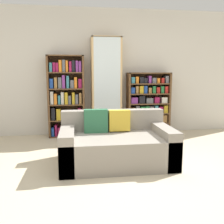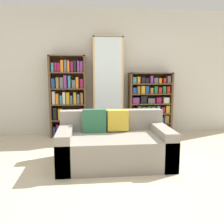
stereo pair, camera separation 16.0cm
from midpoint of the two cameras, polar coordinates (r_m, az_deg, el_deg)
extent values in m
plane|color=beige|center=(3.45, 0.11, -13.85)|extent=(16.00, 16.00, 0.00)
cube|color=beige|center=(5.53, -3.41, 9.04)|extent=(6.86, 0.06, 2.70)
cube|color=gray|center=(3.74, -0.21, -8.57)|extent=(1.63, 0.99, 0.43)
cube|color=gray|center=(4.02, -0.98, -1.78)|extent=(1.63, 0.20, 0.32)
cube|color=gray|center=(3.69, -11.36, -7.98)|extent=(0.20, 0.99, 0.55)
cube|color=gray|center=(3.88, 10.38, -7.14)|extent=(0.20, 0.99, 0.55)
cube|color=#2D6B47|center=(3.84, -4.91, -2.05)|extent=(0.36, 0.12, 0.36)
cube|color=gold|center=(3.88, 0.50, -1.92)|extent=(0.32, 0.12, 0.32)
cube|color=brown|center=(5.37, -15.05, 3.38)|extent=(0.04, 0.32, 1.70)
cube|color=brown|center=(5.33, -7.42, 3.57)|extent=(0.04, 0.32, 1.70)
cube|color=brown|center=(5.32, -11.53, 12.47)|extent=(0.75, 0.32, 0.02)
cube|color=brown|center=(5.47, -10.98, -5.25)|extent=(0.75, 0.32, 0.02)
cube|color=brown|center=(5.49, -11.16, 3.63)|extent=(0.75, 0.01, 1.70)
cube|color=brown|center=(5.40, -11.09, -1.74)|extent=(0.67, 0.32, 0.02)
cube|color=brown|center=(5.35, -11.20, 1.73)|extent=(0.67, 0.32, 0.02)
cube|color=brown|center=(5.32, -11.30, 5.25)|extent=(0.67, 0.32, 0.02)
cube|color=brown|center=(5.31, -11.41, 8.80)|extent=(0.67, 0.32, 0.02)
cube|color=#1E4293|center=(5.47, -14.11, -4.28)|extent=(0.05, 0.24, 0.18)
cube|color=#8E1947|center=(5.45, -13.43, -3.99)|extent=(0.04, 0.24, 0.24)
cube|color=#8E1947|center=(5.45, -12.74, -4.29)|extent=(0.06, 0.24, 0.18)
cube|color=#1E4293|center=(5.45, -12.08, -4.15)|extent=(0.04, 0.24, 0.20)
cube|color=beige|center=(5.44, -11.38, -4.11)|extent=(0.05, 0.24, 0.21)
cube|color=#5B5B60|center=(5.43, -10.73, -3.81)|extent=(0.04, 0.24, 0.26)
cube|color=#AD231E|center=(5.44, -10.01, -4.14)|extent=(0.05, 0.24, 0.19)
cube|color=#5B5B60|center=(5.43, -9.30, -3.83)|extent=(0.06, 0.24, 0.25)
cube|color=#237038|center=(5.43, -8.63, -4.15)|extent=(0.05, 0.24, 0.19)
cube|color=#8E1947|center=(5.43, -7.93, -4.08)|extent=(0.05, 0.24, 0.20)
cube|color=black|center=(5.39, -14.03, -0.36)|extent=(0.07, 0.24, 0.25)
cube|color=gold|center=(5.38, -12.88, -0.45)|extent=(0.08, 0.24, 0.23)
cube|color=black|center=(5.38, -11.69, -0.66)|extent=(0.08, 0.24, 0.19)
cube|color=olive|center=(5.37, -10.58, -0.59)|extent=(0.09, 0.24, 0.20)
cube|color=#5B5B60|center=(5.37, -9.41, -0.56)|extent=(0.08, 0.24, 0.20)
cube|color=#8E1947|center=(5.36, -8.26, -0.31)|extent=(0.07, 0.24, 0.24)
cube|color=beige|center=(5.35, -14.33, 3.18)|extent=(0.06, 0.24, 0.27)
cube|color=orange|center=(5.35, -13.56, 2.94)|extent=(0.06, 0.24, 0.22)
cube|color=teal|center=(5.34, -12.75, 2.77)|extent=(0.05, 0.24, 0.18)
cube|color=beige|center=(5.33, -12.06, 3.16)|extent=(0.06, 0.24, 0.25)
cube|color=gold|center=(5.33, -11.24, 3.14)|extent=(0.06, 0.24, 0.24)
cube|color=#5B5B60|center=(5.33, -10.48, 2.78)|extent=(0.06, 0.24, 0.17)
cube|color=gold|center=(5.32, -9.68, 3.18)|extent=(0.05, 0.24, 0.24)
cube|color=#5B5B60|center=(5.32, -8.93, 2.97)|extent=(0.06, 0.24, 0.20)
cube|color=olive|center=(5.32, -8.13, 3.16)|extent=(0.05, 0.24, 0.23)
cube|color=#1E4293|center=(5.33, -14.46, 6.34)|extent=(0.07, 0.24, 0.20)
cube|color=olive|center=(5.32, -13.54, 6.50)|extent=(0.06, 0.24, 0.22)
cube|color=#5B5B60|center=(5.31, -12.63, 6.53)|extent=(0.07, 0.24, 0.22)
cube|color=#7A3384|center=(5.31, -11.83, 6.79)|extent=(0.06, 0.24, 0.27)
cube|color=teal|center=(5.30, -10.92, 6.75)|extent=(0.05, 0.24, 0.25)
cube|color=#5B5B60|center=(5.30, -9.97, 6.32)|extent=(0.07, 0.24, 0.17)
cube|color=orange|center=(5.30, -9.18, 6.65)|extent=(0.06, 0.24, 0.23)
cube|color=#8E1947|center=(5.30, -8.21, 6.48)|extent=(0.07, 0.24, 0.19)
cube|color=teal|center=(5.33, -14.61, 9.81)|extent=(0.05, 0.24, 0.19)
cube|color=#8E1947|center=(5.32, -13.90, 9.86)|extent=(0.05, 0.24, 0.19)
cube|color=#8E1947|center=(5.32, -13.25, 9.86)|extent=(0.05, 0.24, 0.18)
cube|color=orange|center=(5.31, -12.56, 10.19)|extent=(0.06, 0.24, 0.24)
cube|color=#5B5B60|center=(5.31, -11.80, 10.24)|extent=(0.05, 0.24, 0.25)
cube|color=orange|center=(5.30, -11.12, 10.18)|extent=(0.04, 0.24, 0.23)
cube|color=#8E1947|center=(5.30, -10.37, 10.12)|extent=(0.05, 0.24, 0.21)
cube|color=black|center=(5.30, -9.70, 10.24)|extent=(0.06, 0.24, 0.23)
cube|color=#7A3384|center=(5.30, -8.92, 10.22)|extent=(0.05, 0.24, 0.23)
cube|color=#7A3384|center=(5.30, -8.25, 10.19)|extent=(0.05, 0.24, 0.22)
cube|color=tan|center=(5.30, -5.37, 5.61)|extent=(0.04, 0.36, 2.07)
cube|color=tan|center=(5.36, 0.94, 5.69)|extent=(0.04, 0.36, 2.07)
cube|color=tan|center=(5.36, -2.27, 16.65)|extent=(0.63, 0.36, 0.02)
cube|color=tan|center=(5.47, -2.14, -5.10)|extent=(0.63, 0.36, 0.02)
cube|color=tan|center=(5.49, -2.39, 5.76)|extent=(0.63, 0.01, 2.07)
cube|color=silver|center=(5.15, -2.00, 5.55)|extent=(0.55, 0.01, 2.05)
cube|color=tan|center=(5.39, -2.16, -0.79)|extent=(0.55, 0.32, 0.02)
cube|color=tan|center=(5.34, -2.19, 3.49)|extent=(0.55, 0.32, 0.02)
cube|color=tan|center=(5.31, -2.21, 7.84)|extent=(0.55, 0.32, 0.02)
cube|color=tan|center=(5.32, -2.24, 12.20)|extent=(0.55, 0.32, 0.02)
cylinder|color=silver|center=(5.44, -4.35, -4.72)|extent=(0.01, 0.01, 0.06)
cone|color=silver|center=(5.43, -4.36, -3.98)|extent=(0.06, 0.06, 0.08)
cylinder|color=silver|center=(5.46, -3.48, -4.65)|extent=(0.01, 0.01, 0.06)
cone|color=silver|center=(5.45, -3.49, -3.91)|extent=(0.06, 0.06, 0.08)
cylinder|color=silver|center=(5.47, -2.59, -4.64)|extent=(0.01, 0.01, 0.06)
cone|color=silver|center=(5.45, -2.60, -3.90)|extent=(0.06, 0.06, 0.08)
cylinder|color=silver|center=(5.46, -1.69, -4.66)|extent=(0.01, 0.01, 0.06)
cone|color=silver|center=(5.44, -1.69, -3.92)|extent=(0.06, 0.06, 0.08)
cylinder|color=silver|center=(5.48, -0.83, -4.59)|extent=(0.01, 0.01, 0.06)
cone|color=silver|center=(5.47, -0.83, -3.85)|extent=(0.06, 0.06, 0.08)
cylinder|color=silver|center=(5.48, 0.07, -4.58)|extent=(0.01, 0.01, 0.06)
cone|color=silver|center=(5.47, 0.07, -3.85)|extent=(0.06, 0.06, 0.08)
cylinder|color=silver|center=(5.38, -3.97, -0.29)|extent=(0.01, 0.01, 0.08)
cone|color=silver|center=(5.36, -3.98, 0.59)|extent=(0.09, 0.09, 0.09)
cylinder|color=silver|center=(5.38, -2.17, -0.26)|extent=(0.01, 0.01, 0.08)
cone|color=silver|center=(5.37, -2.17, 0.62)|extent=(0.09, 0.09, 0.09)
cylinder|color=silver|center=(5.42, -0.41, -0.20)|extent=(0.01, 0.01, 0.08)
cone|color=silver|center=(5.40, -0.41, 0.68)|extent=(0.09, 0.09, 0.09)
cylinder|color=silver|center=(5.33, -4.47, 3.94)|extent=(0.01, 0.01, 0.06)
cone|color=silver|center=(5.32, -4.48, 4.71)|extent=(0.06, 0.06, 0.08)
cylinder|color=silver|center=(5.32, -3.55, 3.94)|extent=(0.01, 0.01, 0.06)
cone|color=silver|center=(5.31, -3.56, 4.71)|extent=(0.06, 0.06, 0.08)
cylinder|color=silver|center=(5.33, -2.65, 3.96)|extent=(0.01, 0.01, 0.06)
cone|color=silver|center=(5.33, -2.66, 4.73)|extent=(0.06, 0.06, 0.08)
cylinder|color=silver|center=(5.33, -1.73, 3.96)|extent=(0.01, 0.01, 0.06)
cone|color=silver|center=(5.32, -1.74, 4.73)|extent=(0.06, 0.06, 0.08)
cylinder|color=silver|center=(5.35, -0.84, 3.98)|extent=(0.01, 0.01, 0.06)
cone|color=silver|center=(5.34, -0.84, 4.75)|extent=(0.06, 0.06, 0.08)
cylinder|color=silver|center=(5.34, 0.08, 3.98)|extent=(0.01, 0.01, 0.06)
cone|color=silver|center=(5.34, 0.08, 4.74)|extent=(0.06, 0.06, 0.08)
cylinder|color=silver|center=(5.30, -4.06, 8.30)|extent=(0.01, 0.01, 0.06)
cone|color=silver|center=(5.30, -4.06, 9.08)|extent=(0.09, 0.09, 0.08)
cylinder|color=silver|center=(5.31, -2.21, 8.32)|extent=(0.01, 0.01, 0.06)
cone|color=silver|center=(5.31, -2.22, 9.09)|extent=(0.09, 0.09, 0.08)
cylinder|color=silver|center=(5.33, -0.39, 8.32)|extent=(0.01, 0.01, 0.06)
cone|color=silver|center=(5.33, -0.40, 9.10)|extent=(0.09, 0.09, 0.08)
cylinder|color=silver|center=(5.32, -4.58, 12.71)|extent=(0.01, 0.01, 0.08)
cone|color=silver|center=(5.32, -4.59, 13.61)|extent=(0.06, 0.06, 0.09)
cylinder|color=silver|center=(5.31, -3.64, 12.73)|extent=(0.01, 0.01, 0.08)
cone|color=silver|center=(5.32, -3.65, 13.63)|extent=(0.06, 0.06, 0.09)
cylinder|color=silver|center=(5.31, -2.70, 12.74)|extent=(0.01, 0.01, 0.08)
cone|color=silver|center=(5.31, -2.70, 13.64)|extent=(0.06, 0.06, 0.09)
cylinder|color=silver|center=(5.34, -1.80, 12.72)|extent=(0.01, 0.01, 0.08)
cone|color=silver|center=(5.35, -1.80, 13.61)|extent=(0.06, 0.06, 0.09)
cylinder|color=silver|center=(5.35, -0.88, 12.72)|extent=(0.01, 0.01, 0.08)
cone|color=silver|center=(5.36, -0.88, 13.61)|extent=(0.06, 0.06, 0.09)
cylinder|color=silver|center=(5.35, 0.06, 12.72)|extent=(0.01, 0.01, 0.08)
cone|color=silver|center=(5.35, 0.06, 13.61)|extent=(0.06, 0.06, 0.09)
cube|color=brown|center=(5.44, 2.89, 1.90)|extent=(0.04, 0.32, 1.35)
cube|color=brown|center=(5.68, 11.82, 2.02)|extent=(0.04, 0.32, 1.35)
cube|color=brown|center=(5.51, 7.59, 8.81)|extent=(0.94, 0.32, 0.02)
cube|color=brown|center=(5.66, 7.32, -4.69)|extent=(0.94, 0.32, 0.02)
cube|color=brown|center=(5.69, 7.04, 2.15)|extent=(0.94, 0.01, 1.35)
cube|color=brown|center=(5.61, 7.36, -2.42)|extent=(0.86, 0.32, 0.02)
cube|color=brown|center=(5.58, 7.41, -0.24)|extent=(0.86, 0.32, 0.02)
cube|color=brown|center=(5.55, 7.45, 1.96)|extent=(0.86, 0.32, 0.02)
cube|color=brown|center=(5.52, 7.50, 4.19)|extent=(0.86, 0.32, 0.02)
cube|color=brown|center=(5.51, 7.54, 6.43)|extent=(0.86, 0.32, 0.02)
cube|color=beige|center=(5.55, 3.68, -4.16)|extent=(0.07, 0.24, 0.12)
cube|color=#7A3384|center=(5.57, 4.62, -3.89)|extent=(0.07, 0.24, 0.16)
cube|color=gold|center=(5.59, 5.54, -3.92)|extent=(0.07, 0.24, 0.15)
cube|color=#1E4293|center=(5.61, 6.46, -4.03)|extent=(0.08, 0.24, 0.12)
cube|color=#AD231E|center=(5.63, 7.38, -3.82)|extent=(0.08, 0.24, 0.16)
cube|color=teal|center=(5.66, 8.30, -4.02)|extent=(0.07, 0.24, 0.11)
cube|color=#237038|center=(5.69, 9.14, -3.84)|extent=(0.06, 0.24, 0.14)
cube|color=#237038|center=(5.71, 10.08, -3.76)|extent=(0.08, 0.24, 0.14)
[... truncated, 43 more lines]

